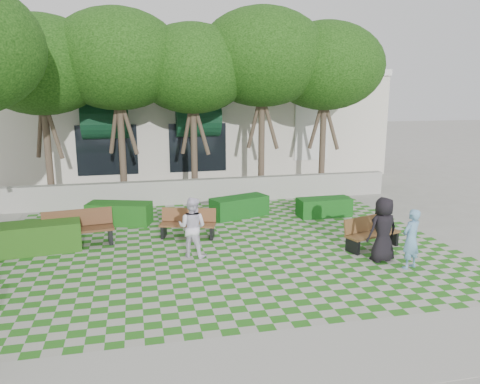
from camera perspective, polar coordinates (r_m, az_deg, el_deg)
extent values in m
plane|color=gray|center=(12.03, -0.74, -8.16)|extent=(90.00, 90.00, 0.00)
plane|color=#2B721E|center=(12.95, -1.68, -6.61)|extent=(12.00, 12.00, 0.00)
cube|color=#9E9B93|center=(7.96, 6.83, -19.82)|extent=(16.00, 2.00, 0.01)
cube|color=#9E9B93|center=(17.78, -4.95, 0.14)|extent=(15.00, 0.36, 0.90)
cube|color=brown|center=(13.16, 15.89, -4.94)|extent=(1.71, 0.97, 0.05)
cube|color=brown|center=(13.25, 15.22, -3.69)|extent=(1.59, 0.61, 0.41)
cube|color=black|center=(12.73, 13.57, -6.40)|extent=(0.22, 0.46, 0.40)
cube|color=black|center=(13.74, 17.94, -5.25)|extent=(0.22, 0.46, 0.40)
cube|color=brown|center=(13.62, -6.40, -3.97)|extent=(1.67, 0.92, 0.05)
cube|color=brown|center=(13.78, -6.25, -2.75)|extent=(1.56, 0.57, 0.40)
cube|color=black|center=(13.82, -9.28, -4.70)|extent=(0.21, 0.45, 0.39)
cube|color=black|center=(13.58, -3.42, -4.87)|extent=(0.21, 0.45, 0.39)
cube|color=#502F1B|center=(13.55, -19.09, -4.40)|extent=(1.92, 0.80, 0.06)
cube|color=#502F1B|center=(13.74, -19.20, -2.97)|extent=(1.86, 0.37, 0.47)
cube|color=black|center=(13.64, -22.50, -5.61)|extent=(0.17, 0.53, 0.46)
cube|color=black|center=(13.65, -15.54, -5.09)|extent=(0.17, 0.53, 0.46)
cube|color=#134917|center=(16.09, 10.21, -1.83)|extent=(1.81, 0.76, 0.63)
cube|color=#134817|center=(15.79, -0.08, -1.81)|extent=(2.08, 1.37, 0.68)
cube|color=#165015|center=(15.42, -14.48, -2.55)|extent=(2.13, 1.36, 0.69)
cube|color=#204B14|center=(13.55, -23.57, -5.10)|extent=(2.33, 1.18, 0.78)
imported|color=#6A9BC2|center=(11.93, 20.12, -5.40)|extent=(0.63, 0.52, 1.47)
imported|color=black|center=(12.17, 17.04, -4.41)|extent=(0.87, 0.63, 1.64)
imported|color=white|center=(12.05, -5.85, -4.27)|extent=(0.95, 0.88, 1.56)
cylinder|color=#47382B|center=(19.03, -22.32, 4.25)|extent=(0.26, 0.26, 3.64)
ellipsoid|color=#1E4C11|center=(18.89, -23.16, 14.04)|extent=(4.80, 4.80, 3.60)
cylinder|color=#47382B|center=(18.76, -14.17, 4.96)|extent=(0.26, 0.26, 3.81)
ellipsoid|color=#1E4C11|center=(18.64, -14.74, 15.38)|extent=(5.00, 5.00, 3.75)
cylinder|color=#47382B|center=(18.91, -5.62, 5.00)|extent=(0.26, 0.26, 3.58)
ellipsoid|color=#1E4C11|center=(18.77, -5.83, 14.73)|extent=(4.60, 4.60, 3.45)
cylinder|color=#47382B|center=(19.44, 2.63, 5.75)|extent=(0.26, 0.26, 3.92)
ellipsoid|color=#1E4C11|center=(19.34, 2.73, 16.10)|extent=(5.20, 5.20, 3.90)
cylinder|color=#47382B|center=(20.34, 10.01, 5.56)|extent=(0.26, 0.26, 3.70)
ellipsoid|color=#1E4C11|center=(20.21, 10.38, 14.88)|extent=(4.80, 4.80, 3.60)
cube|color=beige|center=(25.49, -5.32, 8.54)|extent=(18.00, 8.00, 5.00)
cube|color=white|center=(21.48, -3.99, 14.50)|extent=(18.00, 0.30, 0.30)
cube|color=black|center=(22.86, 8.70, 7.24)|extent=(1.40, 0.10, 2.40)
cylinder|color=#0F3720|center=(21.25, -16.11, 8.67)|extent=(3.00, 1.80, 1.80)
cube|color=black|center=(21.38, -15.88, 4.93)|extent=(2.60, 0.08, 2.20)
cylinder|color=#0F3720|center=(21.41, -5.24, 9.13)|extent=(3.00, 1.80, 1.80)
cube|color=black|center=(21.54, -5.16, 5.41)|extent=(2.60, 0.08, 2.20)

